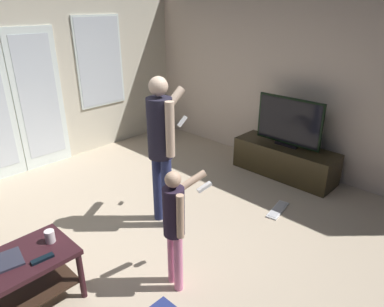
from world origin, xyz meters
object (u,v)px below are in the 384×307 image
cup_near_edge (50,236)px  tv_remote_black (42,259)px  person_adult (161,140)px  tv_stand (285,160)px  loose_keyboard (278,210)px  flat_screen_tv (289,122)px  person_child (175,220)px  coffee_table (6,280)px

cup_near_edge → tv_remote_black: cup_near_edge is taller
person_adult → cup_near_edge: bearing=-176.4°
tv_stand → loose_keyboard: tv_stand is taller
flat_screen_tv → loose_keyboard: size_ratio=2.12×
person_adult → person_child: (-0.59, -0.82, -0.32)m
person_adult → person_child: size_ratio=1.48×
flat_screen_tv → tv_remote_black: (-3.50, 0.12, -0.31)m
person_adult → loose_keyboard: (1.10, -0.84, -1.00)m
tv_stand → loose_keyboard: 1.04m
person_adult → cup_near_edge: size_ratio=15.64×
tv_stand → loose_keyboard: (-0.91, -0.45, -0.22)m
tv_stand → flat_screen_tv: (-0.00, 0.00, 0.58)m
tv_stand → person_adult: person_adult is taller
person_adult → loose_keyboard: 1.71m
tv_remote_black → person_adult: bearing=15.1°
person_child → person_adult: bearing=54.2°
coffee_table → cup_near_edge: 0.44m
coffee_table → flat_screen_tv: bearing=-4.2°
tv_stand → tv_remote_black: size_ratio=8.66×
loose_keyboard → tv_remote_black: tv_remote_black is taller
loose_keyboard → tv_remote_black: bearing=167.3°
coffee_table → loose_keyboard: 2.95m
flat_screen_tv → person_adult: size_ratio=0.58×
person_child → cup_near_edge: 1.05m
person_child → loose_keyboard: size_ratio=2.48×
person_adult → tv_stand: bearing=-10.8°
tv_stand → person_adult: (-2.01, 0.38, 0.78)m
loose_keyboard → tv_remote_black: (-2.59, 0.58, 0.49)m
person_adult → loose_keyboard: size_ratio=3.68×
tv_stand → cup_near_edge: size_ratio=13.72×
tv_stand → cup_near_edge: (-3.35, 0.30, 0.32)m
cup_near_edge → person_adult: bearing=3.6°
person_adult → loose_keyboard: bearing=-37.2°
flat_screen_tv → cup_near_edge: 3.37m
tv_stand → flat_screen_tv: flat_screen_tv is taller
coffee_table → cup_near_edge: (0.39, 0.02, 0.19)m
flat_screen_tv → loose_keyboard: 1.30m
person_adult → tv_remote_black: 1.59m
tv_stand → loose_keyboard: bearing=-153.5°
person_child → cup_near_edge: bearing=135.7°
coffee_table → tv_remote_black: 0.32m
person_adult → cup_near_edge: 1.42m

